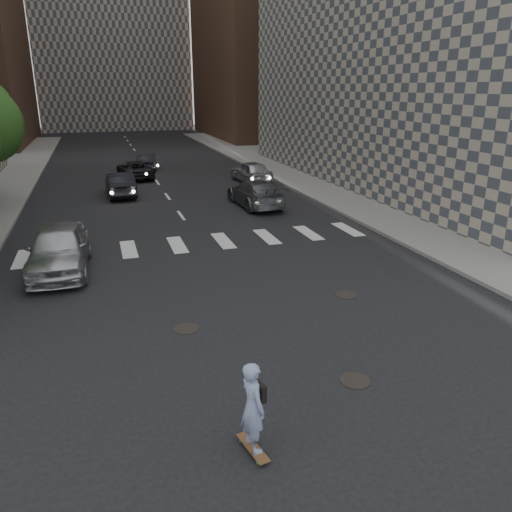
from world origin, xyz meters
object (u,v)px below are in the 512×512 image
(traffic_car_a, at_px, (120,184))
(traffic_car_b, at_px, (255,193))
(traffic_car_d, at_px, (251,172))
(skateboarder, at_px, (253,407))
(silver_sedan, at_px, (59,248))
(traffic_car_c, at_px, (135,170))
(traffic_car_e, at_px, (147,162))

(traffic_car_a, xyz_separation_m, traffic_car_b, (7.00, -5.08, 0.01))
(traffic_car_b, relative_size, traffic_car_d, 1.14)
(skateboarder, height_order, traffic_car_a, skateboarder)
(silver_sedan, relative_size, traffic_car_d, 1.13)
(skateboarder, distance_m, traffic_car_d, 27.17)
(traffic_car_b, xyz_separation_m, traffic_car_c, (-5.67, 11.08, -0.09))
(traffic_car_b, relative_size, traffic_car_c, 1.10)
(silver_sedan, xyz_separation_m, traffic_car_a, (2.83, 12.86, -0.12))
(traffic_car_a, bearing_deg, traffic_car_e, -107.08)
(skateboarder, bearing_deg, silver_sedan, 97.53)
(silver_sedan, xyz_separation_m, traffic_car_e, (5.40, 22.58, -0.19))
(traffic_car_d, relative_size, traffic_car_e, 1.10)
(traffic_car_a, relative_size, traffic_car_c, 0.96)
(traffic_car_c, distance_m, traffic_car_d, 8.59)
(skateboarder, bearing_deg, traffic_car_e, 75.95)
(skateboarder, relative_size, traffic_car_e, 0.46)
(skateboarder, distance_m, traffic_car_a, 24.02)
(traffic_car_b, distance_m, traffic_car_e, 15.45)
(silver_sedan, distance_m, traffic_car_a, 13.17)
(silver_sedan, height_order, traffic_car_b, silver_sedan)
(traffic_car_a, height_order, traffic_car_d, traffic_car_d)
(silver_sedan, bearing_deg, skateboarder, -68.74)
(skateboarder, xyz_separation_m, traffic_car_e, (1.58, 33.72, -0.30))
(silver_sedan, distance_m, traffic_car_e, 23.22)
(traffic_car_a, bearing_deg, traffic_car_b, 141.76)
(silver_sedan, xyz_separation_m, traffic_car_c, (4.16, 18.86, -0.21))
(traffic_car_a, distance_m, traffic_car_d, 9.14)
(silver_sedan, distance_m, traffic_car_c, 19.31)
(traffic_car_a, bearing_deg, silver_sedan, 75.30)
(traffic_car_a, relative_size, traffic_car_b, 0.87)
(skateboarder, bearing_deg, traffic_car_c, 77.98)
(skateboarder, relative_size, traffic_car_b, 0.36)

